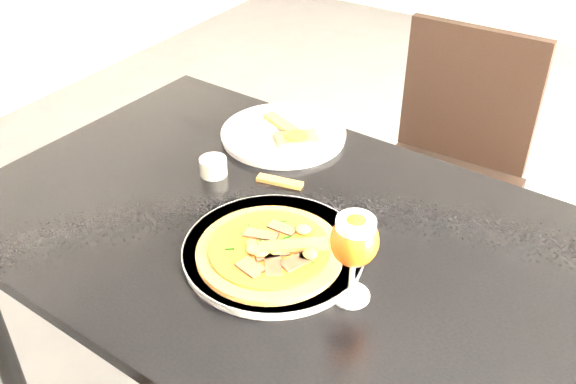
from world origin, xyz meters
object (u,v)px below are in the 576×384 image
Objects in this scene: pizza at (270,250)px; beer_glass at (355,241)px; dining_table at (273,259)px; chair_far at (445,172)px.

beer_glass is at bearing -0.47° from pizza.
pizza is 1.58× the size of beer_glass.
beer_glass is (0.16, -0.00, 0.09)m from pizza.
dining_table is 7.55× the size of beer_glass.
chair_far is 0.94m from beer_glass.
dining_table is 1.40× the size of chair_far.
beer_glass reaches higher than pizza.
chair_far reaches higher than pizza.
beer_glass is at bearing -82.21° from chair_far.
pizza is (0.06, -0.09, 0.12)m from dining_table.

